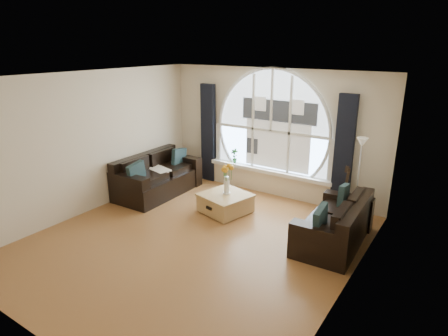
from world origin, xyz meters
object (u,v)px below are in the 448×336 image
sofa_left (158,176)px  floor_lamp (358,181)px  sofa_right (334,221)px  coffee_chest (225,202)px  potted_plant (234,156)px  guitar (346,192)px  vase_flowers (227,175)px

sofa_left → floor_lamp: floor_lamp is taller
sofa_right → floor_lamp: (0.06, 1.02, 0.40)m
coffee_chest → potted_plant: 1.62m
floor_lamp → guitar: bearing=167.9°
vase_flowers → floor_lamp: 2.42m
sofa_left → potted_plant: potted_plant is taller
guitar → vase_flowers: bearing=-142.7°
sofa_right → guitar: (-0.14, 1.07, 0.13)m
sofa_right → coffee_chest: (-2.16, 0.01, -0.19)m
coffee_chest → guitar: (2.02, 1.05, 0.32)m
coffee_chest → potted_plant: (-0.67, 1.39, 0.51)m
sofa_left → sofa_right: sofa_left is taller
sofa_left → floor_lamp: bearing=12.5°
vase_flowers → potted_plant: bearing=116.6°
sofa_left → coffee_chest: size_ratio=2.26×
vase_flowers → potted_plant: 1.51m
potted_plant → sofa_right: bearing=-26.3°
sofa_right → guitar: guitar is taller
floor_lamp → potted_plant: 2.91m
sofa_right → vase_flowers: size_ratio=2.47×
floor_lamp → potted_plant: (-2.89, 0.38, -0.08)m
floor_lamp → sofa_right: bearing=-93.1°
sofa_right → floor_lamp: 1.10m
coffee_chest → guitar: 2.30m
potted_plant → sofa_left: bearing=-129.1°
sofa_right → potted_plant: potted_plant is taller
sofa_left → potted_plant: 1.80m
sofa_right → guitar: bearing=95.2°
vase_flowers → potted_plant: (-0.68, 1.35, -0.05)m
sofa_left → coffee_chest: (1.79, -0.01, -0.19)m
vase_flowers → floor_lamp: (2.21, 0.97, 0.03)m
coffee_chest → guitar: guitar is taller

